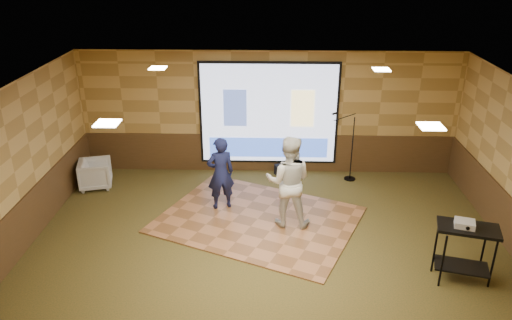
{
  "coord_description": "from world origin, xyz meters",
  "views": [
    {
      "loc": [
        0.03,
        -7.9,
        5.23
      ],
      "look_at": [
        -0.24,
        1.13,
        1.3
      ],
      "focal_mm": 35.0,
      "sensor_mm": 36.0,
      "label": 1
    }
  ],
  "objects_px": {
    "mic_stand": "(349,160)",
    "banquet_chair": "(95,174)",
    "av_table": "(466,243)",
    "projector_screen": "(269,115)",
    "dance_floor": "(258,219)",
    "projector": "(465,224)",
    "player_right": "(288,181)",
    "player_left": "(221,173)",
    "duffel_bag": "(284,170)"
  },
  "relations": [
    {
      "from": "projector",
      "to": "av_table",
      "type": "bearing_deg",
      "value": 5.63
    },
    {
      "from": "dance_floor",
      "to": "av_table",
      "type": "bearing_deg",
      "value": -28.16
    },
    {
      "from": "mic_stand",
      "to": "duffel_bag",
      "type": "bearing_deg",
      "value": 149.02
    },
    {
      "from": "player_right",
      "to": "player_left",
      "type": "bearing_deg",
      "value": -18.56
    },
    {
      "from": "av_table",
      "to": "mic_stand",
      "type": "xyz_separation_m",
      "value": [
        -1.35,
        3.87,
        -0.23
      ]
    },
    {
      "from": "player_left",
      "to": "duffel_bag",
      "type": "xyz_separation_m",
      "value": [
        1.38,
        1.73,
        -0.7
      ]
    },
    {
      "from": "projector_screen",
      "to": "player_right",
      "type": "distance_m",
      "value": 2.65
    },
    {
      "from": "projector",
      "to": "duffel_bag",
      "type": "relative_size",
      "value": 0.77
    },
    {
      "from": "dance_floor",
      "to": "player_right",
      "type": "bearing_deg",
      "value": -13.74
    },
    {
      "from": "av_table",
      "to": "banquet_chair",
      "type": "distance_m",
      "value": 7.99
    },
    {
      "from": "banquet_chair",
      "to": "projector",
      "type": "bearing_deg",
      "value": -128.86
    },
    {
      "from": "projector_screen",
      "to": "dance_floor",
      "type": "height_order",
      "value": "projector_screen"
    },
    {
      "from": "projector_screen",
      "to": "dance_floor",
      "type": "relative_size",
      "value": 0.87
    },
    {
      "from": "projector_screen",
      "to": "banquet_chair",
      "type": "relative_size",
      "value": 4.6
    },
    {
      "from": "player_left",
      "to": "mic_stand",
      "type": "height_order",
      "value": "mic_stand"
    },
    {
      "from": "projector_screen",
      "to": "mic_stand",
      "type": "distance_m",
      "value": 2.19
    },
    {
      "from": "projector",
      "to": "projector_screen",
      "type": "bearing_deg",
      "value": 144.16
    },
    {
      "from": "player_right",
      "to": "projector",
      "type": "bearing_deg",
      "value": 155.03
    },
    {
      "from": "projector",
      "to": "banquet_chair",
      "type": "distance_m",
      "value": 7.95
    },
    {
      "from": "dance_floor",
      "to": "player_left",
      "type": "relative_size",
      "value": 2.4
    },
    {
      "from": "player_right",
      "to": "duffel_bag",
      "type": "bearing_deg",
      "value": -83.26
    },
    {
      "from": "player_right",
      "to": "av_table",
      "type": "height_order",
      "value": "player_right"
    },
    {
      "from": "dance_floor",
      "to": "mic_stand",
      "type": "height_order",
      "value": "mic_stand"
    },
    {
      "from": "duffel_bag",
      "to": "banquet_chair",
      "type": "bearing_deg",
      "value": -169.68
    },
    {
      "from": "projector",
      "to": "mic_stand",
      "type": "xyz_separation_m",
      "value": [
        -1.28,
        3.86,
        -0.58
      ]
    },
    {
      "from": "projector_screen",
      "to": "dance_floor",
      "type": "bearing_deg",
      "value": -94.71
    },
    {
      "from": "banquet_chair",
      "to": "duffel_bag",
      "type": "relative_size",
      "value": 1.77
    },
    {
      "from": "dance_floor",
      "to": "player_right",
      "type": "xyz_separation_m",
      "value": [
        0.61,
        -0.15,
        0.95
      ]
    },
    {
      "from": "av_table",
      "to": "duffel_bag",
      "type": "bearing_deg",
      "value": 125.2
    },
    {
      "from": "av_table",
      "to": "banquet_chair",
      "type": "bearing_deg",
      "value": 155.65
    },
    {
      "from": "projector_screen",
      "to": "player_left",
      "type": "relative_size",
      "value": 2.09
    },
    {
      "from": "projector_screen",
      "to": "player_left",
      "type": "bearing_deg",
      "value": -117.22
    },
    {
      "from": "player_right",
      "to": "mic_stand",
      "type": "distance_m",
      "value": 2.68
    },
    {
      "from": "mic_stand",
      "to": "projector_screen",
      "type": "bearing_deg",
      "value": 145.2
    },
    {
      "from": "av_table",
      "to": "mic_stand",
      "type": "distance_m",
      "value": 4.11
    },
    {
      "from": "player_left",
      "to": "dance_floor",
      "type": "bearing_deg",
      "value": 128.89
    },
    {
      "from": "dance_floor",
      "to": "banquet_chair",
      "type": "height_order",
      "value": "banquet_chair"
    },
    {
      "from": "mic_stand",
      "to": "duffel_bag",
      "type": "xyz_separation_m",
      "value": [
        -1.53,
        0.22,
        -0.37
      ]
    },
    {
      "from": "banquet_chair",
      "to": "duffel_bag",
      "type": "height_order",
      "value": "banquet_chair"
    },
    {
      "from": "mic_stand",
      "to": "banquet_chair",
      "type": "distance_m",
      "value": 5.95
    },
    {
      "from": "dance_floor",
      "to": "av_table",
      "type": "xyz_separation_m",
      "value": [
        3.47,
        -1.86,
        0.71
      ]
    },
    {
      "from": "player_right",
      "to": "dance_floor",
      "type": "bearing_deg",
      "value": -7.46
    },
    {
      "from": "dance_floor",
      "to": "player_right",
      "type": "distance_m",
      "value": 1.14
    },
    {
      "from": "player_right",
      "to": "banquet_chair",
      "type": "distance_m",
      "value": 4.72
    },
    {
      "from": "projector_screen",
      "to": "player_right",
      "type": "relative_size",
      "value": 1.77
    },
    {
      "from": "av_table",
      "to": "mic_stand",
      "type": "height_order",
      "value": "mic_stand"
    },
    {
      "from": "projector_screen",
      "to": "player_right",
      "type": "height_order",
      "value": "projector_screen"
    },
    {
      "from": "dance_floor",
      "to": "av_table",
      "type": "distance_m",
      "value": 4.0
    },
    {
      "from": "dance_floor",
      "to": "projector",
      "type": "xyz_separation_m",
      "value": [
        3.4,
        -1.84,
        1.06
      ]
    },
    {
      "from": "projector_screen",
      "to": "player_right",
      "type": "xyz_separation_m",
      "value": [
        0.41,
        -2.57,
        -0.51
      ]
    }
  ]
}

